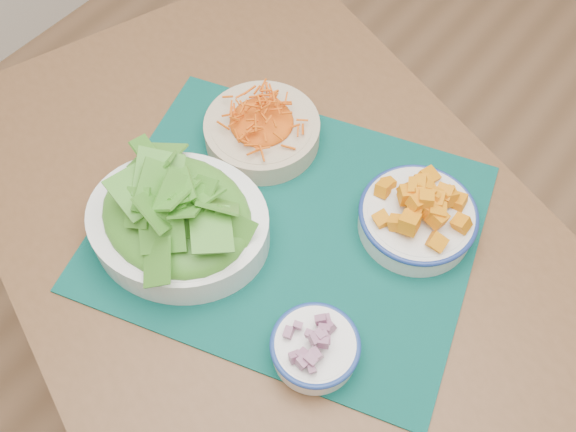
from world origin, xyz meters
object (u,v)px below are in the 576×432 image
object	(u,v)px
table	(284,268)
lettuce_bowl	(177,217)
carrot_bowl	(262,128)
onion_bowl	(315,346)
placemat	(288,226)
squash_bowl	(419,212)

from	to	relation	value
table	lettuce_bowl	bearing A→B (deg)	-125.23
carrot_bowl	onion_bowl	xyz separation A→B (m)	(0.32, -0.26, -0.00)
placemat	carrot_bowl	distance (m)	0.19
placemat	onion_bowl	size ratio (longest dim) A/B	3.69
placemat	onion_bowl	distance (m)	0.23
table	placemat	bearing A→B (deg)	133.02
lettuce_bowl	table	bearing A→B (deg)	12.14
table	lettuce_bowl	size ratio (longest dim) A/B	3.97
table	onion_bowl	xyz separation A→B (m)	(0.16, -0.12, 0.13)
table	carrot_bowl	size ratio (longest dim) A/B	5.83
carrot_bowl	lettuce_bowl	world-z (taller)	lettuce_bowl
table	placemat	xyz separation A→B (m)	(-0.01, 0.03, 0.10)
squash_bowl	lettuce_bowl	xyz separation A→B (m)	(-0.29, -0.25, 0.01)
table	onion_bowl	size ratio (longest dim) A/B	8.89
placemat	carrot_bowl	xyz separation A→B (m)	(-0.15, 0.11, 0.04)
squash_bowl	onion_bowl	bearing A→B (deg)	-89.41
placemat	onion_bowl	world-z (taller)	onion_bowl
table	lettuce_bowl	world-z (taller)	lettuce_bowl
carrot_bowl	onion_bowl	world-z (taller)	carrot_bowl
table	carrot_bowl	world-z (taller)	carrot_bowl
carrot_bowl	table	bearing A→B (deg)	-41.17
placemat	lettuce_bowl	world-z (taller)	lettuce_bowl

